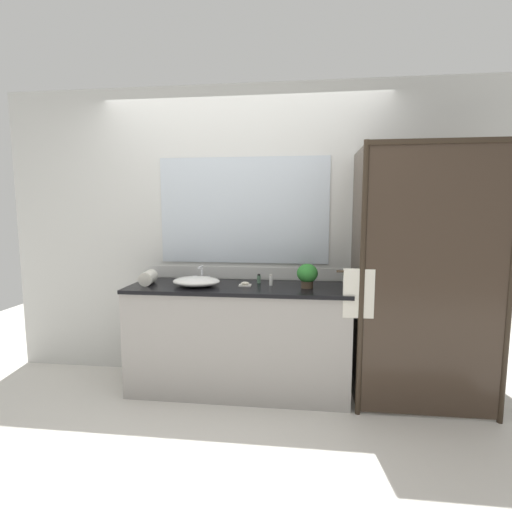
% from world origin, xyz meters
% --- Properties ---
extents(ground_plane, '(8.00, 8.00, 0.00)m').
position_xyz_m(ground_plane, '(0.00, 0.00, 0.00)').
color(ground_plane, silver).
extents(wall_back_with_mirror, '(4.40, 0.06, 2.60)m').
position_xyz_m(wall_back_with_mirror, '(0.00, 0.34, 1.31)').
color(wall_back_with_mirror, silver).
rests_on(wall_back_with_mirror, ground_plane).
extents(vanity_cabinet, '(1.80, 0.58, 0.90)m').
position_xyz_m(vanity_cabinet, '(0.00, 0.01, 0.45)').
color(vanity_cabinet, '#9E9993').
rests_on(vanity_cabinet, ground_plane).
extents(shower_enclosure, '(1.20, 0.59, 2.00)m').
position_xyz_m(shower_enclosure, '(1.27, -0.19, 1.02)').
color(shower_enclosure, '#2D2319').
rests_on(shower_enclosure, ground_plane).
extents(sink_basin, '(0.39, 0.30, 0.08)m').
position_xyz_m(sink_basin, '(-0.34, -0.05, 0.94)').
color(sink_basin, white).
rests_on(sink_basin, vanity_cabinet).
extents(faucet, '(0.17, 0.12, 0.15)m').
position_xyz_m(faucet, '(-0.34, 0.12, 0.95)').
color(faucet, silver).
rests_on(faucet, vanity_cabinet).
extents(potted_plant, '(0.17, 0.17, 0.19)m').
position_xyz_m(potted_plant, '(0.56, -0.01, 1.01)').
color(potted_plant, '#473828').
rests_on(potted_plant, vanity_cabinet).
extents(soap_dish, '(0.10, 0.07, 0.04)m').
position_xyz_m(soap_dish, '(0.06, 0.00, 0.91)').
color(soap_dish, silver).
rests_on(soap_dish, vanity_cabinet).
extents(amenity_bottle_lotion, '(0.03, 0.03, 0.09)m').
position_xyz_m(amenity_bottle_lotion, '(0.27, 0.05, 0.94)').
color(amenity_bottle_lotion, white).
rests_on(amenity_bottle_lotion, vanity_cabinet).
extents(amenity_bottle_conditioner, '(0.03, 0.03, 0.08)m').
position_xyz_m(amenity_bottle_conditioner, '(0.16, 0.14, 0.94)').
color(amenity_bottle_conditioner, '#4C7056').
rests_on(amenity_bottle_conditioner, vanity_cabinet).
extents(rolled_towel_near_edge, '(0.14, 0.22, 0.11)m').
position_xyz_m(rolled_towel_near_edge, '(-0.76, -0.02, 0.96)').
color(rolled_towel_near_edge, silver).
rests_on(rolled_towel_near_edge, vanity_cabinet).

